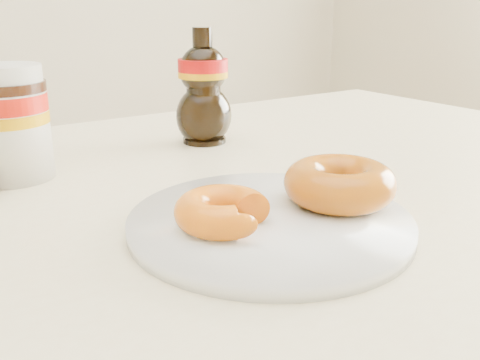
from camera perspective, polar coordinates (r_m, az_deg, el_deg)
dining_table at (r=0.63m, az=-3.33°, el=-8.60°), size 1.40×0.90×0.75m
plate at (r=0.51m, az=3.19°, el=-4.48°), size 0.27×0.27×0.01m
donut_bitten at (r=0.47m, az=-1.88°, el=-3.32°), size 0.11×0.11×0.03m
donut_whole at (r=0.54m, az=10.57°, el=-0.32°), size 0.13×0.13×0.04m
nutella_jar at (r=0.69m, az=-23.59°, el=6.03°), size 0.10×0.10×0.14m
syrup_bottle at (r=0.81m, az=-3.93°, el=9.92°), size 0.11×0.10×0.17m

